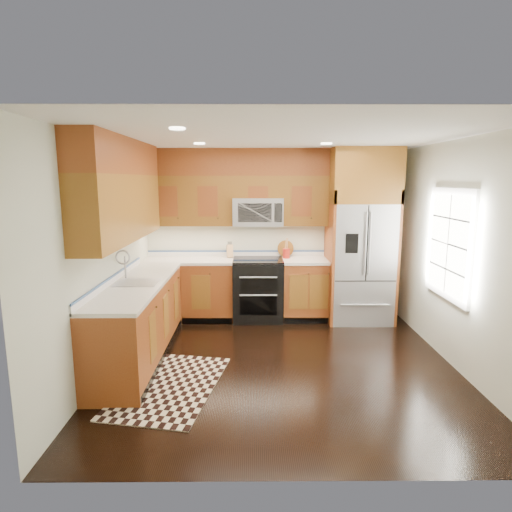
{
  "coord_description": "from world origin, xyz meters",
  "views": [
    {
      "loc": [
        -0.33,
        -4.74,
        2.14
      ],
      "look_at": [
        -0.29,
        0.6,
        1.19
      ],
      "focal_mm": 30.0,
      "sensor_mm": 36.0,
      "label": 1
    }
  ],
  "objects_px": {
    "knife_block": "(230,251)",
    "utensil_crock": "(286,251)",
    "rug": "(170,386)",
    "refrigerator": "(361,236)",
    "range": "(258,290)"
  },
  "relations": [
    {
      "from": "knife_block",
      "to": "utensil_crock",
      "type": "height_order",
      "value": "utensil_crock"
    },
    {
      "from": "utensil_crock",
      "to": "rug",
      "type": "bearing_deg",
      "value": -120.68
    },
    {
      "from": "refrigerator",
      "to": "utensil_crock",
      "type": "relative_size",
      "value": 8.28
    },
    {
      "from": "rug",
      "to": "knife_block",
      "type": "relative_size",
      "value": 6.1
    },
    {
      "from": "knife_block",
      "to": "utensil_crock",
      "type": "distance_m",
      "value": 0.88
    },
    {
      "from": "refrigerator",
      "to": "rug",
      "type": "relative_size",
      "value": 1.69
    },
    {
      "from": "utensil_crock",
      "to": "range",
      "type": "bearing_deg",
      "value": -164.26
    },
    {
      "from": "rug",
      "to": "knife_block",
      "type": "distance_m",
      "value": 2.68
    },
    {
      "from": "range",
      "to": "utensil_crock",
      "type": "relative_size",
      "value": 3.01
    },
    {
      "from": "rug",
      "to": "utensil_crock",
      "type": "relative_size",
      "value": 4.9
    },
    {
      "from": "range",
      "to": "utensil_crock",
      "type": "bearing_deg",
      "value": 15.74
    },
    {
      "from": "refrigerator",
      "to": "rug",
      "type": "xyz_separation_m",
      "value": [
        -2.5,
        -2.18,
        -1.3
      ]
    },
    {
      "from": "range",
      "to": "refrigerator",
      "type": "bearing_deg",
      "value": -1.4
    },
    {
      "from": "refrigerator",
      "to": "rug",
      "type": "height_order",
      "value": "refrigerator"
    },
    {
      "from": "range",
      "to": "rug",
      "type": "relative_size",
      "value": 0.61
    }
  ]
}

